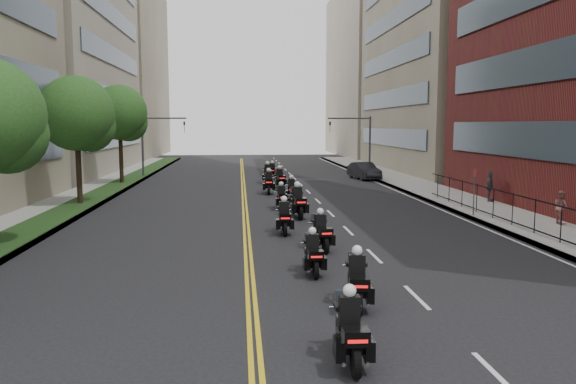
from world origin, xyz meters
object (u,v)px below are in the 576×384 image
motorcycle_2 (313,256)px  motorcycle_11 (272,172)px  motorcycle_0 (350,333)px  motorcycle_10 (267,174)px  motorcycle_5 (298,203)px  motorcycle_8 (269,184)px  pedestrian_b (561,207)px  motorcycle_4 (284,219)px  motorcycle_3 (321,234)px  motorcycle_6 (281,198)px  pedestrian_c (490,186)px  motorcycle_9 (280,179)px  parked_sedan (364,171)px  motorcycle_7 (291,191)px  motorcycle_1 (357,283)px

motorcycle_2 → motorcycle_11: bearing=88.3°
motorcycle_0 → motorcycle_11: size_ratio=0.99×
motorcycle_11 → motorcycle_10: bearing=-95.0°
motorcycle_5 → motorcycle_8: 10.36m
motorcycle_0 → pedestrian_b: 19.26m
motorcycle_4 → pedestrian_b: (13.23, 0.45, 0.29)m
motorcycle_3 → motorcycle_2: bearing=-108.7°
motorcycle_4 → motorcycle_11: (0.95, 25.27, -0.02)m
motorcycle_6 → pedestrian_c: pedestrian_c is taller
motorcycle_2 → motorcycle_5: 11.11m
motorcycle_8 → motorcycle_0: bearing=-87.5°
motorcycle_0 → motorcycle_9: bearing=90.5°
pedestrian_b → motorcycle_0: bearing=139.4°
motorcycle_2 → parked_sedan: size_ratio=0.45×
motorcycle_5 → motorcycle_7: 6.48m
motorcycle_3 → motorcycle_9: 21.15m
motorcycle_7 → motorcycle_8: (-1.25, 3.83, 0.06)m
motorcycle_3 → pedestrian_c: (12.12, 11.67, 0.43)m
motorcycle_1 → motorcycle_5: (-0.08, 14.52, 0.09)m
motorcycle_8 → pedestrian_c: pedestrian_c is taller
motorcycle_3 → motorcycle_10: motorcycle_10 is taller
motorcycle_1 → motorcycle_3: size_ratio=1.01×
motorcycle_6 → motorcycle_7: (0.90, 3.44, 0.03)m
motorcycle_2 → motorcycle_7: (0.94, 17.57, 0.05)m
motorcycle_1 → motorcycle_9: bearing=97.5°
motorcycle_11 → motorcycle_7: bearing=-83.8°
motorcycle_9 → pedestrian_c: pedestrian_c is taller
motorcycle_7 → motorcycle_11: size_ratio=1.02×
motorcycle_2 → pedestrian_b: pedestrian_b is taller
motorcycle_2 → motorcycle_8: bearing=90.1°
motorcycle_10 → pedestrian_c: (12.94, -13.42, 0.36)m
motorcycle_6 → pedestrian_c: bearing=1.6°
parked_sedan → motorcycle_9: bearing=-150.7°
motorcycle_5 → parked_sedan: bearing=63.5°
motorcycle_2 → motorcycle_10: size_ratio=0.84×
motorcycle_1 → motorcycle_8: (-1.05, 24.83, 0.06)m
pedestrian_b → motorcycle_6: bearing=63.9°
motorcycle_8 → motorcycle_11: size_ratio=1.11×
motorcycle_7 → motorcycle_10: size_ratio=0.92×
motorcycle_10 → motorcycle_11: bearing=82.2°
motorcycle_9 → motorcycle_10: bearing=94.3°
motorcycle_3 → motorcycle_7: 14.11m
motorcycle_5 → motorcycle_11: bearing=85.6°
motorcycle_3 → pedestrian_b: size_ratio=1.38×
motorcycle_8 → motorcycle_9: (1.02, 3.21, -0.03)m
pedestrian_b → parked_sedan: bearing=11.8°
motorcycle_3 → motorcycle_8: size_ratio=0.90×
motorcycle_0 → parked_sedan: motorcycle_0 is taller
motorcycle_3 → motorcycle_7: (0.16, 14.11, 0.01)m
motorcycle_10 → parked_sedan: (8.71, 2.51, 0.04)m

